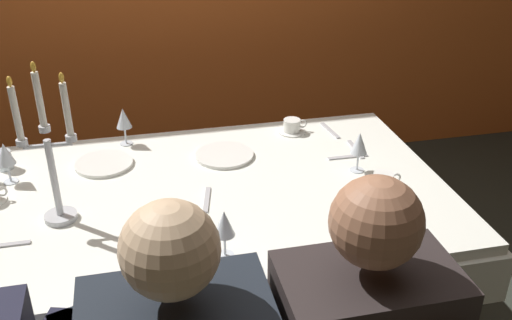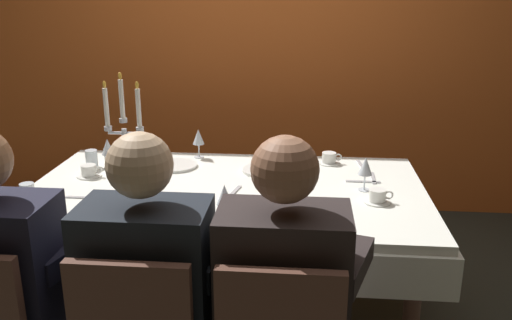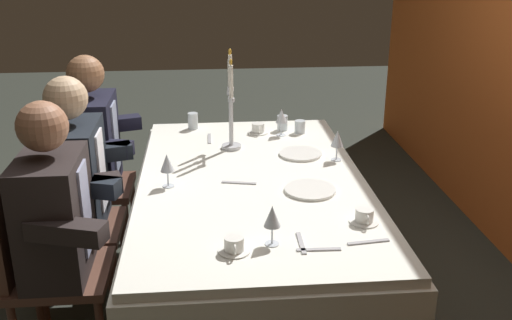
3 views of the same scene
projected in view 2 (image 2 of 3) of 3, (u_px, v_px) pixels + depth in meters
ground_plane at (229, 320)px, 2.84m from camera, size 12.00×12.00×0.00m
back_wall at (257, 31)px, 4.01m from camera, size 6.00×0.12×2.70m
dining_table at (227, 210)px, 2.65m from camera, size 1.94×1.14×0.74m
candelabra at (125, 144)px, 2.51m from camera, size 0.19×0.11×0.56m
dinner_plate_0 at (265, 170)px, 2.84m from camera, size 0.24×0.24×0.01m
dinner_plate_1 at (176, 165)px, 2.92m from camera, size 0.23×0.23×0.01m
wine_glass_0 at (224, 196)px, 2.19m from camera, size 0.07×0.07×0.16m
wine_glass_1 at (365, 167)px, 2.55m from camera, size 0.07×0.07×0.16m
wine_glass_2 at (198, 138)px, 3.05m from camera, size 0.07×0.07×0.16m
wine_glass_3 at (108, 148)px, 2.86m from camera, size 0.07×0.07×0.16m
water_tumbler_0 at (28, 194)px, 2.39m from camera, size 0.06×0.06×0.10m
water_tumbler_1 at (92, 159)px, 2.91m from camera, size 0.06×0.06×0.09m
water_tumbler_2 at (110, 155)px, 3.00m from camera, size 0.06×0.06×0.08m
coffee_cup_0 at (378, 197)px, 2.43m from camera, size 0.13×0.12×0.06m
coffee_cup_1 at (329, 159)px, 2.97m from camera, size 0.13×0.12×0.06m
coffee_cup_2 at (89, 171)px, 2.76m from camera, size 0.13×0.12×0.06m
spoon_0 at (373, 178)px, 2.74m from camera, size 0.02×0.17×0.01m
fork_1 at (234, 192)px, 2.55m from camera, size 0.05×0.17×0.01m
spoon_2 at (363, 182)px, 2.69m from camera, size 0.17×0.02×0.01m
fork_3 at (84, 198)px, 2.48m from camera, size 0.17×0.02×0.01m
fork_4 at (361, 165)px, 2.93m from camera, size 0.04×0.17×0.01m
seated_diner_1 at (147, 281)px, 1.79m from camera, size 0.63×0.48×1.24m
seated_diner_2 at (283, 288)px, 1.75m from camera, size 0.63×0.48×1.24m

